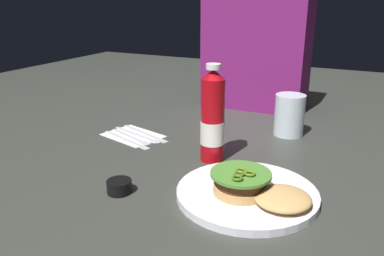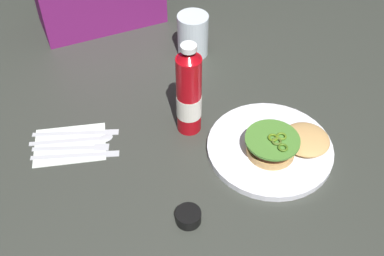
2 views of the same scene
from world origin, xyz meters
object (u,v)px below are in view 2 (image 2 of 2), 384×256
spoon_utensil (83,139)px  steak_knife (81,132)px  water_glass (193,35)px  fork_utensil (78,147)px  ketchup_bottle (189,94)px  napkin (70,144)px  butter_knife (81,154)px  burger_sandwich (284,143)px  condiment_cup (188,217)px  dinner_plate (270,148)px

spoon_utensil → steak_knife: (0.00, 0.02, 0.00)m
water_glass → fork_utensil: water_glass is taller
spoon_utensil → steak_knife: same height
ketchup_bottle → napkin: ketchup_bottle is taller
water_glass → butter_knife: (-0.40, -0.26, -0.06)m
burger_sandwich → condiment_cup: bearing=-163.6°
ketchup_bottle → water_glass: bearing=64.6°
dinner_plate → fork_utensil: 0.46m
fork_utensil → spoon_utensil: same height
condiment_cup → fork_utensil: condiment_cup is taller
napkin → steak_knife: (0.03, 0.03, 0.00)m
dinner_plate → ketchup_bottle: (-0.14, 0.15, 0.10)m
burger_sandwich → napkin: 0.51m
burger_sandwich → steak_knife: bearing=148.8°
burger_sandwich → napkin: bearing=153.3°
spoon_utensil → napkin: bearing=-174.7°
dinner_plate → burger_sandwich: bearing=-40.4°
burger_sandwich → water_glass: 0.45m
water_glass → condiment_cup: water_glass is taller
butter_knife → burger_sandwich: bearing=-22.7°
condiment_cup → steak_knife: bearing=113.0°
burger_sandwich → water_glass: size_ratio=1.68×
napkin → butter_knife: 0.05m
burger_sandwich → spoon_utensil: burger_sandwich is taller
burger_sandwich → steak_knife: size_ratio=1.03×
ketchup_bottle → butter_knife: (-0.27, 0.02, -0.10)m
condiment_cup → dinner_plate: bearing=21.9°
ketchup_bottle → napkin: (-0.29, 0.06, -0.11)m
napkin → spoon_utensil: bearing=5.3°
dinner_plate → condiment_cup: size_ratio=5.50×
ketchup_bottle → steak_knife: (-0.25, 0.09, -0.10)m
condiment_cup → steak_knife: 0.37m
water_glass → fork_utensil: size_ratio=0.71×
burger_sandwich → spoon_utensil: size_ratio=1.07×
water_glass → napkin: water_glass is taller
napkin → spoon_utensil: size_ratio=0.87×
butter_knife → fork_utensil: 0.03m
condiment_cup → napkin: (-0.18, 0.31, -0.01)m
water_glass → condiment_cup: bearing=-114.6°
ketchup_bottle → condiment_cup: size_ratio=4.60×
burger_sandwich → fork_utensil: 0.49m
ketchup_bottle → water_glass: (0.13, 0.28, -0.05)m
napkin → butter_knife: butter_knife is taller
napkin → fork_utensil: bearing=-52.8°
burger_sandwich → steak_knife: (-0.42, 0.26, -0.03)m
napkin → spoon_utensil: (0.03, 0.00, 0.00)m
fork_utensil → steak_knife: bearing=65.8°
dinner_plate → napkin: dinner_plate is taller
dinner_plate → butter_knife: dinner_plate is taller
condiment_cup → burger_sandwich: bearing=16.4°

